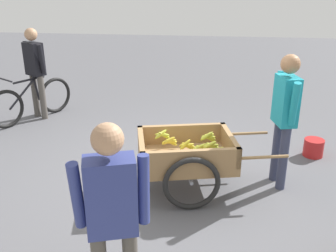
% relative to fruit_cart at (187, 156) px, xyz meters
% --- Properties ---
extents(ground_plane, '(24.00, 24.00, 0.00)m').
position_rel_fruit_cart_xyz_m(ground_plane, '(0.39, -0.26, -0.44)').
color(ground_plane, '#56565B').
extents(fruit_cart, '(1.78, 1.12, 0.72)m').
position_rel_fruit_cart_xyz_m(fruit_cart, '(0.00, 0.00, 0.00)').
color(fruit_cart, '#937047').
rests_on(fruit_cart, ground).
extents(vendor_person, '(0.27, 0.59, 1.62)m').
position_rel_fruit_cart_xyz_m(vendor_person, '(-1.11, -0.26, 0.54)').
color(vendor_person, '#333851').
rests_on(vendor_person, ground).
extents(bicycle, '(0.91, 1.45, 0.85)m').
position_rel_fruit_cart_xyz_m(bicycle, '(2.89, -2.05, -0.08)').
color(bicycle, black).
rests_on(bicycle, ground).
extents(cyclist_person, '(0.46, 0.36, 1.59)m').
position_rel_fruit_cart_xyz_m(cyclist_person, '(2.81, -2.18, 0.52)').
color(cyclist_person, '#4C4742').
rests_on(cyclist_person, ground).
extents(plastic_bucket, '(0.28, 0.28, 0.25)m').
position_rel_fruit_cart_xyz_m(plastic_bucket, '(-1.74, -1.13, -0.31)').
color(plastic_bucket, '#B21E1E').
rests_on(plastic_bucket, ground).
extents(bystander_person, '(0.50, 0.29, 1.59)m').
position_rel_fruit_cart_xyz_m(bystander_person, '(0.37, 1.93, 0.51)').
color(bystander_person, '#4C4742').
rests_on(bystander_person, ground).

